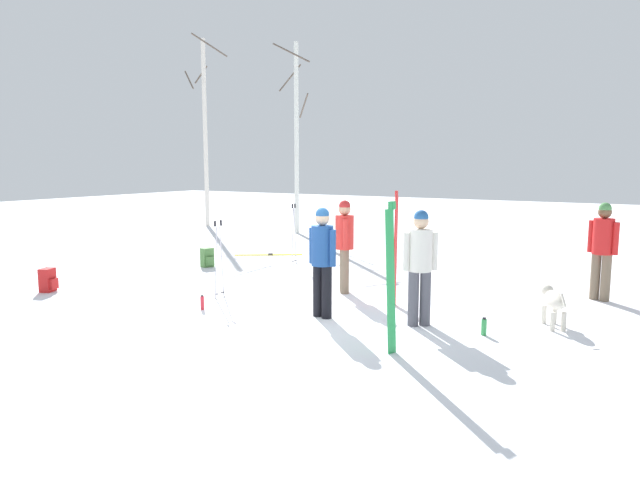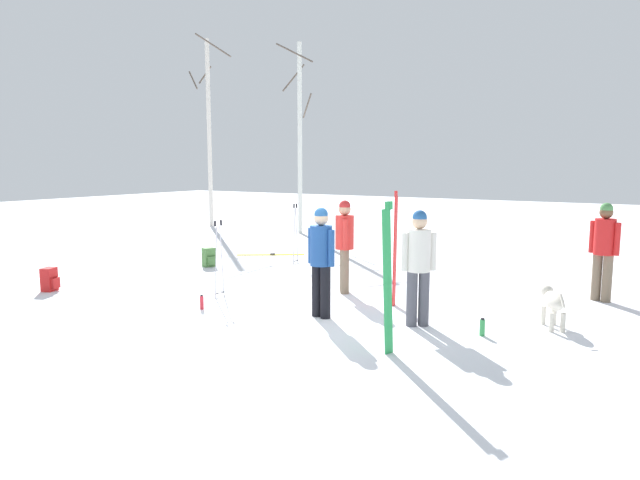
% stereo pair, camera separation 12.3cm
% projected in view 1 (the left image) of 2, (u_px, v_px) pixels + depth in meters
% --- Properties ---
extents(ground_plane, '(60.00, 60.00, 0.00)m').
position_uv_depth(ground_plane, '(285.00, 317.00, 8.78)').
color(ground_plane, white).
extents(person_0, '(0.49, 0.34, 1.72)m').
position_uv_depth(person_0, '(603.00, 245.00, 9.76)').
color(person_0, '#72604C').
rests_on(person_0, ground_plane).
extents(person_1, '(0.51, 0.34, 1.72)m').
position_uv_depth(person_1, '(322.00, 255.00, 8.67)').
color(person_1, black).
rests_on(person_1, ground_plane).
extents(person_2, '(0.43, 0.36, 1.72)m').
position_uv_depth(person_2, '(420.00, 260.00, 8.22)').
color(person_2, '#4C4C56').
rests_on(person_2, ground_plane).
extents(person_3, '(0.34, 0.45, 1.72)m').
position_uv_depth(person_3, '(344.00, 240.00, 10.34)').
color(person_3, '#72604C').
rests_on(person_3, ground_plane).
extents(dog, '(0.47, 0.83, 0.57)m').
position_uv_depth(dog, '(554.00, 301.00, 8.24)').
color(dog, beige).
rests_on(dog, ground_plane).
extents(ski_pair_planted_0, '(0.10, 0.21, 1.93)m').
position_uv_depth(ski_pair_planted_0, '(391.00, 279.00, 6.97)').
color(ski_pair_planted_0, green).
rests_on(ski_pair_planted_0, ground_plane).
extents(ski_pair_planted_1, '(0.03, 0.17, 1.94)m').
position_uv_depth(ski_pair_planted_1, '(396.00, 249.00, 9.41)').
color(ski_pair_planted_1, red).
rests_on(ski_pair_planted_1, ground_plane).
extents(ski_pair_lying_0, '(1.58, 1.11, 0.05)m').
position_uv_depth(ski_pair_lying_0, '(269.00, 255.00, 14.73)').
color(ski_pair_lying_0, yellow).
rests_on(ski_pair_lying_0, ground_plane).
extents(ski_poles_0, '(0.07, 0.21, 1.43)m').
position_uv_depth(ski_poles_0, '(294.00, 232.00, 13.35)').
color(ski_poles_0, '#B2B2BC').
rests_on(ski_poles_0, ground_plane).
extents(ski_poles_1, '(0.07, 0.25, 1.38)m').
position_uv_depth(ski_poles_1, '(219.00, 256.00, 10.02)').
color(ski_poles_1, '#B2B2BC').
rests_on(ski_poles_1, ground_plane).
extents(backpack_0, '(0.33, 0.31, 0.44)m').
position_uv_depth(backpack_0, '(48.00, 280.00, 10.52)').
color(backpack_0, red).
rests_on(backpack_0, ground_plane).
extents(backpack_1, '(0.33, 0.31, 0.44)m').
position_uv_depth(backpack_1, '(207.00, 258.00, 13.03)').
color(backpack_1, '#4C7F3F').
rests_on(backpack_1, ground_plane).
extents(water_bottle_0, '(0.07, 0.07, 0.25)m').
position_uv_depth(water_bottle_0, '(484.00, 327.00, 7.86)').
color(water_bottle_0, green).
rests_on(water_bottle_0, ground_plane).
extents(water_bottle_1, '(0.06, 0.06, 0.25)m').
position_uv_depth(water_bottle_1, '(202.00, 303.00, 9.23)').
color(water_bottle_1, red).
rests_on(water_bottle_1, ground_plane).
extents(birch_tree_0, '(1.70, 1.27, 6.91)m').
position_uv_depth(birch_tree_0, '(205.00, 130.00, 21.01)').
color(birch_tree_0, silver).
rests_on(birch_tree_0, ground_plane).
extents(birch_tree_1, '(1.37, 1.37, 6.34)m').
position_uv_depth(birch_tree_1, '(296.00, 136.00, 18.91)').
color(birch_tree_1, white).
rests_on(birch_tree_1, ground_plane).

